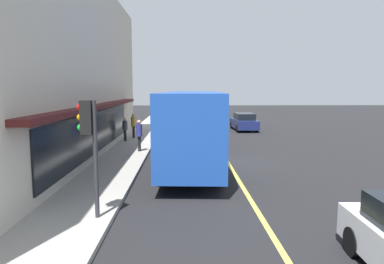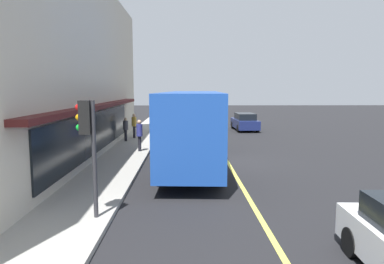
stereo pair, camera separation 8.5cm
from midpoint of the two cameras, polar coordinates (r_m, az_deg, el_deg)
ground at (r=17.81m, az=5.91°, el=-4.79°), size 120.00×120.00×0.00m
sidewalk at (r=17.94m, az=-11.47°, el=-4.56°), size 80.00×2.42×0.15m
lane_centre_stripe at (r=17.81m, az=5.91°, el=-4.78°), size 36.00×0.16×0.01m
bus at (r=16.64m, az=0.34°, el=1.33°), size 11.24×3.06×3.50m
traffic_light at (r=9.69m, az=-16.48°, el=0.15°), size 0.30×0.52×3.20m
car_navy at (r=31.12m, az=8.70°, el=1.64°), size 4.36×1.99×1.52m
car_black at (r=30.08m, az=-2.55°, el=1.53°), size 4.32×1.90×1.52m
pedestrian_mid_block at (r=19.79m, az=-8.47°, el=-0.06°), size 0.34×0.34×1.77m
pedestrian_near_storefront at (r=25.24m, az=-9.35°, el=1.41°), size 0.34×0.34×1.74m
pedestrian_by_curb at (r=23.78m, az=-10.71°, el=0.78°), size 0.34×0.34×1.58m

